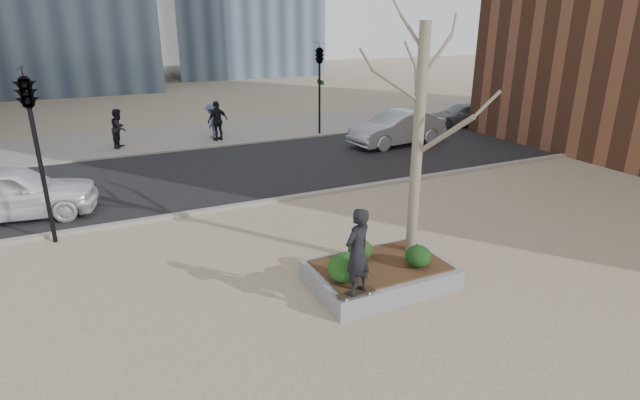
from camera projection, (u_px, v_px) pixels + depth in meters
name	position (u px, v px, depth m)	size (l,w,h in m)	color
ground	(339.00, 294.00, 10.60)	(120.00, 120.00, 0.00)	tan
street	(218.00, 172.00, 19.08)	(60.00, 8.00, 0.02)	black
far_sidewalk	(182.00, 136.00, 25.02)	(60.00, 6.00, 0.02)	gray
planter	(380.00, 275.00, 10.93)	(3.00, 2.00, 0.45)	gray
planter_mulch	(380.00, 265.00, 10.84)	(2.70, 1.70, 0.04)	#382314
sycamore_tree	(420.00, 107.00, 10.38)	(2.80, 2.80, 6.60)	gray
shrub_left	(345.00, 267.00, 10.03)	(0.72, 0.72, 0.61)	#1B3D13
shrub_middle	(360.00, 250.00, 10.98)	(0.54, 0.54, 0.46)	#153511
shrub_right	(418.00, 256.00, 10.66)	(0.56, 0.56, 0.47)	#123410
skateboard	(356.00, 294.00, 9.65)	(0.78, 0.20, 0.07)	black
skateboarder	(357.00, 252.00, 9.34)	(0.63, 0.42, 1.74)	black
police_car	(11.00, 192.00, 14.42)	(1.84, 4.57, 1.56)	white
car_silver	(397.00, 128.00, 23.06)	(1.63, 4.68, 1.54)	#ACAEB5
car_third	(462.00, 115.00, 27.22)	(1.66, 4.08, 1.19)	slate
pedestrian_a	(119.00, 128.00, 22.51)	(0.85, 0.66, 1.75)	black
pedestrian_b	(211.00, 121.00, 24.51)	(1.06, 0.61, 1.64)	#475A80
pedestrian_c	(218.00, 121.00, 23.85)	(1.10, 0.46, 1.88)	black
traffic_light_near	(39.00, 159.00, 12.36)	(0.60, 2.48, 4.50)	black
traffic_light_far	(319.00, 89.00, 24.87)	(0.60, 2.48, 4.50)	black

